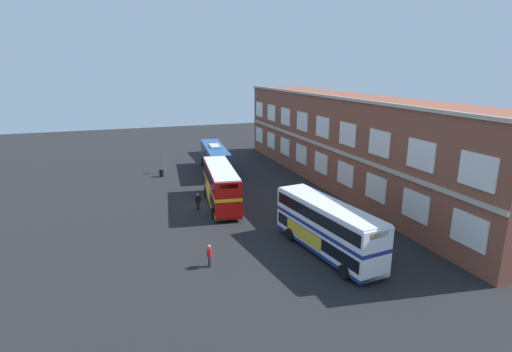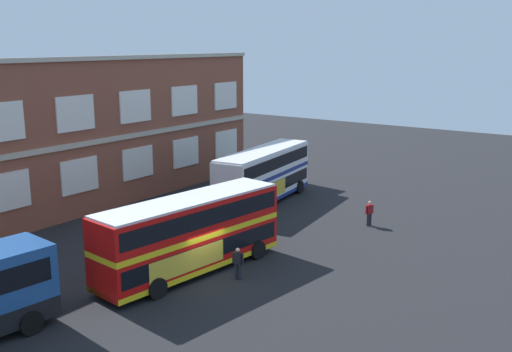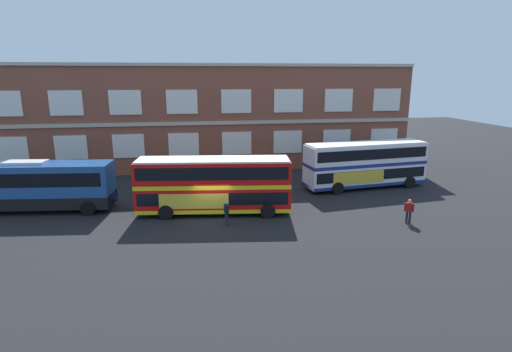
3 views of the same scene
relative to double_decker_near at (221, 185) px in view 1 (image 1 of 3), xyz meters
name	(u,v)px [view 1 (image 1 of 3)]	position (x,y,z in m)	size (l,w,h in m)	color
ground_plane	(229,203)	(-0.22, 0.90, -2.15)	(120.00, 120.00, 0.00)	black
brick_terminal_building	(352,141)	(-2.25, 16.88, 3.21)	(48.74, 8.19, 11.00)	brown
double_decker_near	(221,185)	(0.00, 0.00, 0.00)	(11.23, 3.87, 4.07)	red
double_decker_middle	(327,227)	(13.77, 4.85, 0.00)	(11.23, 3.93, 4.07)	silver
touring_coach	(215,159)	(-13.44, 2.63, -0.24)	(12.20, 3.84, 3.80)	navy
waiting_passenger	(198,201)	(0.67, -2.60, -1.22)	(0.32, 0.64, 1.70)	black
second_passenger	(209,255)	(12.98, -4.23, -1.22)	(0.61, 0.40, 1.70)	black
bus_stand_flag	(164,161)	(-15.36, -3.95, -0.51)	(0.44, 0.10, 2.70)	slate
station_litter_bin	(161,173)	(-13.56, -4.63, -1.63)	(0.60, 0.60, 1.03)	black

